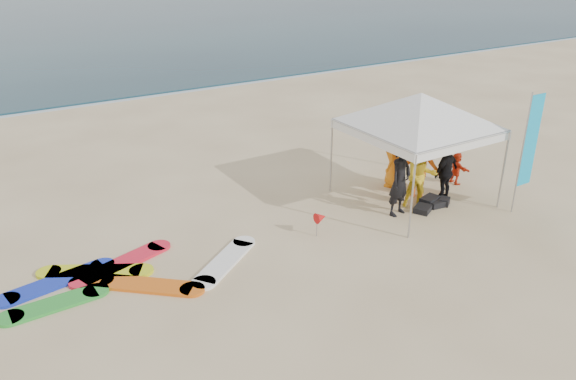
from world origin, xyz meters
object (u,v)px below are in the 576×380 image
(person_black_b, at_px, (446,172))
(person_orange_b, at_px, (395,158))
(person_black_a, at_px, (400,180))
(person_orange_a, at_px, (420,165))
(person_yellow, at_px, (421,176))
(canopy_tent, at_px, (421,93))
(feather_flag, at_px, (530,142))
(surfboard_spread, at_px, (119,277))
(marker_pennant, at_px, (321,218))
(person_seated, at_px, (456,168))

(person_black_b, xyz_separation_m, person_orange_b, (-0.55, 1.50, 0.04))
(person_black_a, xyz_separation_m, person_orange_a, (1.29, 0.60, -0.03))
(person_yellow, relative_size, person_orange_a, 0.96)
(canopy_tent, relative_size, feather_flag, 1.41)
(surfboard_spread, bearing_deg, person_yellow, -5.45)
(person_black_a, xyz_separation_m, feather_flag, (2.98, -1.58, 0.98))
(person_black_b, height_order, feather_flag, feather_flag)
(person_yellow, relative_size, marker_pennant, 2.87)
(person_black_a, xyz_separation_m, surfboard_spread, (-7.37, 0.81, -0.95))
(person_black_b, distance_m, canopy_tent, 2.43)
(person_black_b, height_order, person_orange_b, person_orange_b)
(person_orange_a, bearing_deg, person_black_a, 65.61)
(person_black_a, relative_size, person_black_b, 1.16)
(person_orange_a, distance_m, person_orange_b, 0.93)
(person_orange_a, distance_m, person_seated, 1.70)
(person_black_b, relative_size, person_seated, 1.71)
(marker_pennant, bearing_deg, person_seated, 5.99)
(person_orange_b, relative_size, surfboard_spread, 0.32)
(person_orange_b, height_order, feather_flag, feather_flag)
(person_orange_b, xyz_separation_m, surfboard_spread, (-8.57, -0.70, -0.85))
(person_black_a, height_order, person_black_b, person_black_a)
(person_black_a, xyz_separation_m, person_orange_b, (1.20, 1.52, -0.09))
(person_orange_b, relative_size, canopy_tent, 0.38)
(person_black_b, relative_size, surfboard_spread, 0.31)
(person_yellow, xyz_separation_m, canopy_tent, (0.19, 0.47, 2.18))
(person_black_a, bearing_deg, surfboard_spread, 160.21)
(person_black_b, xyz_separation_m, marker_pennant, (-4.22, 0.08, -0.35))
(canopy_tent, height_order, marker_pennant, canopy_tent)
(marker_pennant, bearing_deg, person_yellow, -1.13)
(person_black_a, xyz_separation_m, canopy_tent, (0.99, 0.50, 2.12))
(canopy_tent, bearing_deg, person_orange_b, 77.90)
(marker_pennant, relative_size, surfboard_spread, 0.12)
(surfboard_spread, bearing_deg, person_orange_b, 4.70)
(person_black_b, xyz_separation_m, surfboard_spread, (-9.12, 0.79, -0.81))
(person_yellow, relative_size, feather_flag, 0.55)
(person_orange_b, xyz_separation_m, person_seated, (1.73, -0.85, -0.39))
(person_orange_b, distance_m, marker_pennant, 3.96)
(person_orange_b, xyz_separation_m, feather_flag, (1.78, -3.10, 1.07))
(feather_flag, bearing_deg, person_orange_b, 119.84)
(person_yellow, xyz_separation_m, feather_flag, (2.18, -1.61, 1.05))
(person_seated, xyz_separation_m, surfboard_spread, (-10.30, 0.15, -0.46))
(marker_pennant, bearing_deg, person_orange_b, 21.10)
(canopy_tent, distance_m, feather_flag, 3.10)
(canopy_tent, distance_m, surfboard_spread, 8.90)
(person_seated, xyz_separation_m, canopy_tent, (-1.94, -0.17, 2.60))
(person_yellow, distance_m, person_orange_b, 1.54)
(person_yellow, bearing_deg, feather_flag, -10.87)
(person_orange_b, relative_size, person_seated, 1.80)
(person_orange_b, bearing_deg, person_black_a, 20.24)
(person_yellow, xyz_separation_m, person_orange_b, (0.41, 1.48, -0.03))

